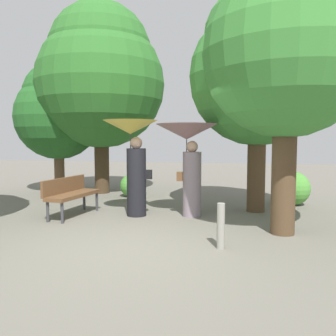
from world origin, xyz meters
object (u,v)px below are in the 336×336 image
tree_mid_left (101,75)px  tree_near_left (58,110)px  path_marker_post (221,226)px  person_right (188,146)px  tree_mid_right (287,37)px  person_left (133,149)px  park_bench (71,192)px  tree_near_right (258,65)px

tree_mid_left → tree_near_left: bearing=-179.9°
tree_near_left → path_marker_post: 7.65m
person_right → tree_mid_right: (1.85, -1.08, 1.87)m
tree_mid_left → person_left: bearing=-56.5°
person_left → park_bench: person_left is taller
tree_mid_right → path_marker_post: tree_mid_right is taller
tree_near_right → tree_near_left: bearing=162.3°
person_left → park_bench: size_ratio=1.34×
person_right → tree_near_right: tree_near_right is taller
person_left → person_right: size_ratio=1.04×
person_right → tree_mid_left: bearing=46.1°
park_bench → tree_mid_right: (4.36, -0.59, 2.87)m
person_right → tree_mid_right: size_ratio=0.39×
person_left → tree_mid_right: 3.69m
person_right → park_bench: (-2.51, -0.49, -1.00)m
person_right → tree_near_left: bearing=56.5°
person_right → park_bench: size_ratio=1.29×
person_right → tree_near_right: bearing=-63.0°
tree_near_left → tree_near_right: bearing=-17.7°
person_right → path_marker_post: (0.84, -2.17, -1.16)m
tree_near_right → tree_mid_left: 4.98m
tree_mid_left → park_bench: bearing=-79.2°
tree_near_right → tree_mid_right: 1.95m
park_bench → tree_near_left: tree_near_left is taller
park_bench → person_left: bearing=-70.3°
person_left → park_bench: (-1.33, -0.30, -0.95)m
tree_near_right → path_marker_post: (-0.62, -2.99, -2.98)m
tree_near_left → tree_near_right: tree_near_right is taller
tree_near_right → tree_mid_right: tree_near_right is taller
tree_near_left → person_right: bearing=-31.0°
park_bench → person_right: bearing=-72.0°
person_right → tree_mid_left: size_ratio=0.34×
person_right → tree_mid_right: 2.84m
person_left → tree_near_left: size_ratio=0.51×
tree_mid_left → tree_mid_right: (4.98, -3.83, -0.25)m
tree_near_left → person_left: bearing=-40.9°
path_marker_post → tree_near_right: bearing=78.3°
person_left → tree_mid_left: tree_mid_left is taller
tree_near_right → person_left: bearing=-159.0°
tree_mid_left → path_marker_post: size_ratio=8.26×
tree_mid_left → path_marker_post: tree_mid_left is taller
tree_mid_right → tree_near_right: bearing=101.7°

